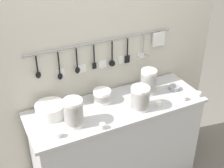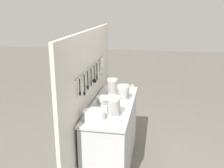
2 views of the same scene
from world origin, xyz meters
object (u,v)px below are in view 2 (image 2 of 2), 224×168
bowl_stack_nested_right (112,87)px  steel_mixing_bowl (119,88)px  cup_back_left (127,94)px  plate_stack (94,115)px  bowl_stack_short_front (103,101)px  bowl_stack_tall_left (113,107)px  cup_front_left (119,121)px  cup_front_right (127,109)px  cup_beside_plates (132,86)px  cup_by_caddy (131,89)px  bowl_stack_back_corner (123,93)px

bowl_stack_nested_right → steel_mixing_bowl: size_ratio=2.31×
steel_mixing_bowl → cup_back_left: (-0.28, -0.16, 0.00)m
plate_stack → bowl_stack_short_front: bearing=-0.4°
bowl_stack_short_front → bowl_stack_tall_left: bowl_stack_tall_left is taller
steel_mixing_bowl → cup_front_left: (-1.17, -0.17, 0.00)m
bowl_stack_tall_left → steel_mixing_bowl: 1.02m
bowl_stack_nested_right → cup_front_right: (-0.59, -0.29, -0.09)m
cup_front_right → bowl_stack_nested_right: bearing=26.2°
bowl_stack_nested_right → bowl_stack_tall_left: bearing=-169.2°
bowl_stack_tall_left → cup_beside_plates: bearing=-5.3°
plate_stack → cup_by_caddy: plate_stack is taller
cup_front_left → cup_back_left: (0.89, 0.01, 0.00)m
steel_mixing_bowl → bowl_stack_back_corner: bearing=-165.1°
bowl_stack_tall_left → bowl_stack_back_corner: bearing=-3.7°
bowl_stack_nested_right → bowl_stack_tall_left: size_ratio=1.00×
bowl_stack_nested_right → cup_back_left: bearing=-97.0°
cup_front_left → cup_front_right: 0.34m
bowl_stack_nested_right → cup_beside_plates: (0.37, -0.25, -0.09)m
cup_front_left → cup_front_right: bearing=-9.0°
bowl_stack_tall_left → cup_front_left: bearing=-150.5°
cup_beside_plates → bowl_stack_nested_right: bearing=146.0°
bowl_stack_back_corner → cup_front_left: bowl_stack_back_corner is taller
bowl_stack_back_corner → bowl_stack_tall_left: 0.57m
cup_front_left → cup_by_caddy: (1.14, -0.01, 0.00)m
bowl_stack_tall_left → cup_front_right: bearing=-38.6°
cup_back_left → cup_beside_plates: bearing=-4.1°
bowl_stack_tall_left → cup_front_left: bowl_stack_tall_left is taller
bowl_stack_back_corner → cup_front_left: (-0.73, -0.05, -0.08)m
plate_stack → cup_front_left: (-0.03, -0.29, -0.03)m
bowl_stack_nested_right → cup_by_caddy: bearing=-47.9°
bowl_stack_short_front → cup_beside_plates: bowl_stack_short_front is taller
cup_front_right → cup_beside_plates: (0.96, 0.04, 0.00)m
bowl_stack_nested_right → plate_stack: (-0.90, 0.05, -0.06)m
bowl_stack_short_front → bowl_stack_nested_right: bearing=-6.6°
bowl_stack_back_corner → cup_beside_plates: bearing=-6.9°
bowl_stack_tall_left → bowl_stack_short_front: bearing=30.7°
plate_stack → cup_by_caddy: size_ratio=4.96×
steel_mixing_bowl → cup_front_right: size_ratio=2.05×
cup_beside_plates → cup_back_left: (-0.40, 0.03, 0.00)m
bowl_stack_nested_right → cup_beside_plates: bowl_stack_nested_right is taller
bowl_stack_nested_right → bowl_stack_back_corner: bearing=-136.6°
bowl_stack_back_corner → cup_by_caddy: (0.41, -0.06, -0.08)m
bowl_stack_nested_right → cup_back_left: (-0.03, -0.22, -0.09)m
plate_stack → bowl_stack_back_corner: bearing=-18.7°
cup_by_caddy → plate_stack: bearing=165.1°
cup_front_left → plate_stack: bearing=84.8°
bowl_stack_short_front → cup_front_left: size_ratio=3.19×
cup_beside_plates → cup_back_left: size_ratio=1.00×
cup_by_caddy → bowl_stack_tall_left: bearing=174.3°
cup_back_left → cup_front_left: bearing=-179.2°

